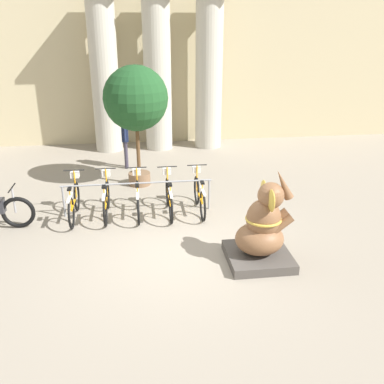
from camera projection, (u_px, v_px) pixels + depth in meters
The scene contains 14 objects.
ground_plane at pixel (182, 250), 8.55m from camera, with size 60.00×60.00×0.00m, color gray.
building_facade at pixel (156, 60), 15.37m from camera, with size 20.00×0.20×6.00m.
column_left at pixel (104, 74), 14.37m from camera, with size 1.17×1.17×5.16m.
column_middle at pixel (157, 73), 14.59m from camera, with size 1.17×1.17×5.16m.
column_right at pixel (209, 73), 14.80m from camera, with size 1.17×1.17×5.16m.
bike_rack at pixel (137, 189), 10.02m from camera, with size 3.51×0.05×0.77m.
bicycle_0 at pixel (74, 201), 9.81m from camera, with size 0.48×1.71×1.04m.
bicycle_1 at pixel (106, 199), 9.92m from camera, with size 0.48×1.71×1.04m.
bicycle_2 at pixel (138, 198), 10.00m from camera, with size 0.48×1.71×1.04m.
bicycle_3 at pixel (169, 197), 10.05m from camera, with size 0.48×1.71×1.04m.
bicycle_4 at pixel (199, 195), 10.17m from camera, with size 0.48×1.71×1.04m.
elephant_statue at pixel (262, 231), 7.95m from camera, with size 1.19×1.19×1.85m.
person_pedestrian at pixel (125, 135), 13.05m from camera, with size 0.23×0.47×1.75m.
potted_tree at pixel (136, 100), 11.17m from camera, with size 1.71×1.71×3.25m.
Camera 1 is at (-0.78, -7.48, 4.23)m, focal length 40.00 mm.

